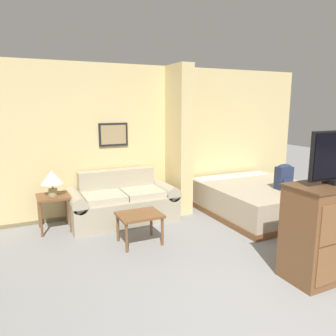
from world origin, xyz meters
TOP-DOWN VIEW (x-y plane):
  - ground_plane at (0.00, 0.00)m, footprint 20.00×20.00m
  - wall_back at (-0.00, 3.70)m, footprint 7.14×0.16m
  - wall_partition_pillar at (0.63, 3.31)m, footprint 0.24×0.66m
  - couch at (-0.47, 3.21)m, footprint 1.76×0.84m
  - coffee_table at (-0.54, 2.21)m, footprint 0.59×0.48m
  - side_table at (-1.55, 3.24)m, footprint 0.48×0.48m
  - table_lamp at (-1.55, 3.24)m, footprint 0.34×0.34m
  - tv_dresser at (1.12, 0.48)m, footprint 1.11×0.52m
  - bed at (1.86, 2.57)m, footprint 1.81×2.06m
  - backpack at (2.03, 2.14)m, footprint 0.28×0.20m

SIDE VIEW (x-z plane):
  - ground_plane at x=0.00m, z-range 0.00..0.00m
  - bed at x=1.86m, z-range 0.00..0.52m
  - couch at x=-0.47m, z-range -0.10..0.72m
  - coffee_table at x=-0.54m, z-range 0.16..0.59m
  - side_table at x=-1.55m, z-range 0.19..0.75m
  - tv_dresser at x=1.12m, z-range 0.00..1.08m
  - backpack at x=2.03m, z-range 0.53..0.95m
  - table_lamp at x=-1.55m, z-range 0.63..1.02m
  - wall_back at x=0.00m, z-range -0.01..2.59m
  - wall_partition_pillar at x=0.63m, z-range 0.00..2.60m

